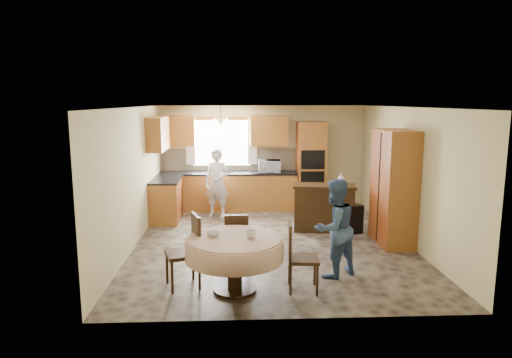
{
  "coord_description": "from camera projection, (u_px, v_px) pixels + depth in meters",
  "views": [
    {
      "loc": [
        -0.67,
        -8.14,
        2.61
      ],
      "look_at": [
        -0.28,
        0.3,
        1.16
      ],
      "focal_mm": 32.0,
      "sensor_mm": 36.0,
      "label": 1
    }
  ],
  "objects": [
    {
      "name": "wall_back",
      "position": [
        262.0,
        157.0,
        11.23
      ],
      "size": [
        5.0,
        0.02,
        2.5
      ],
      "primitive_type": "cube",
      "color": "tan",
      "rests_on": "floor"
    },
    {
      "name": "wall_cab_right",
      "position": [
        269.0,
        130.0,
        10.96
      ],
      "size": [
        0.9,
        0.33,
        0.72
      ],
      "primitive_type": "cube",
      "color": "#AB692A",
      "rests_on": "wall_back"
    },
    {
      "name": "chair_back",
      "position": [
        237.0,
        238.0,
        7.11
      ],
      "size": [
        0.39,
        0.39,
        0.89
      ],
      "rotation": [
        0.0,
        0.0,
        3.15
      ],
      "color": "#36230E",
      "rests_on": "floor"
    },
    {
      "name": "window",
      "position": [
        222.0,
        143.0,
        11.1
      ],
      "size": [
        1.4,
        0.03,
        1.1
      ],
      "primitive_type": "cube",
      "color": "white",
      "rests_on": "wall_back"
    },
    {
      "name": "sideboard",
      "position": [
        324.0,
        209.0,
        9.23
      ],
      "size": [
        1.31,
        0.7,
        0.89
      ],
      "primitive_type": "cube",
      "rotation": [
        0.0,
        0.0,
        -0.15
      ],
      "color": "#36230E",
      "rests_on": "floor"
    },
    {
      "name": "framed_picture",
      "position": [
        381.0,
        140.0,
        9.82
      ],
      "size": [
        0.06,
        0.62,
        0.51
      ],
      "color": "gold",
      "rests_on": "wall_right"
    },
    {
      "name": "curtain_right",
      "position": [
        252.0,
        141.0,
        11.08
      ],
      "size": [
        0.22,
        0.02,
        1.15
      ],
      "primitive_type": "cube",
      "color": "white",
      "rests_on": "wall_back"
    },
    {
      "name": "person_dining",
      "position": [
        334.0,
        228.0,
        6.79
      ],
      "size": [
        0.91,
        0.85,
        1.48
      ],
      "primitive_type": "imported",
      "rotation": [
        0.0,
        0.0,
        3.68
      ],
      "color": "#375078",
      "rests_on": "floor"
    },
    {
      "name": "wall_front",
      "position": [
        293.0,
        219.0,
        5.32
      ],
      "size": [
        5.0,
        0.02,
        2.5
      ],
      "primitive_type": "cube",
      "color": "tan",
      "rests_on": "floor"
    },
    {
      "name": "curtain_left",
      "position": [
        190.0,
        141.0,
        11.01
      ],
      "size": [
        0.22,
        0.02,
        1.15
      ],
      "primitive_type": "cube",
      "color": "white",
      "rests_on": "wall_back"
    },
    {
      "name": "floor",
      "position": [
        272.0,
        243.0,
        8.49
      ],
      "size": [
        5.0,
        6.0,
        0.01
      ],
      "primitive_type": "cube",
      "color": "brown",
      "rests_on": "ground"
    },
    {
      "name": "base_cab_back",
      "position": [
        228.0,
        192.0,
        11.03
      ],
      "size": [
        3.3,
        0.6,
        0.88
      ],
      "primitive_type": "cube",
      "color": "#B67B30",
      "rests_on": "floor"
    },
    {
      "name": "dining_table",
      "position": [
        234.0,
        249.0,
        6.25
      ],
      "size": [
        1.35,
        1.35,
        0.77
      ],
      "color": "#36230E",
      "rests_on": "floor"
    },
    {
      "name": "chair_right",
      "position": [
        298.0,
        253.0,
        6.3
      ],
      "size": [
        0.45,
        0.45,
        0.97
      ],
      "rotation": [
        0.0,
        0.0,
        1.49
      ],
      "color": "#36230E",
      "rests_on": "floor"
    },
    {
      "name": "backsplash",
      "position": [
        228.0,
        160.0,
        11.19
      ],
      "size": [
        3.3,
        0.02,
        0.55
      ],
      "primitive_type": "cube",
      "color": "#C3AE89",
      "rests_on": "wall_back"
    },
    {
      "name": "bowl_table",
      "position": [
        213.0,
        234.0,
        6.29
      ],
      "size": [
        0.23,
        0.23,
        0.06
      ],
      "primitive_type": "imported",
      "rotation": [
        0.0,
        0.0,
        -0.27
      ],
      "color": "#B2B2B2",
      "rests_on": "dining_table"
    },
    {
      "name": "oven_lower",
      "position": [
        313.0,
        181.0,
        10.75
      ],
      "size": [
        0.56,
        0.01,
        0.45
      ],
      "primitive_type": "cube",
      "color": "black",
      "rests_on": "oven_tower"
    },
    {
      "name": "wall_cab_side",
      "position": [
        158.0,
        134.0,
        9.83
      ],
      "size": [
        0.33,
        1.2,
        0.72
      ],
      "primitive_type": "cube",
      "color": "#AB692A",
      "rests_on": "wall_left"
    },
    {
      "name": "ceiling",
      "position": [
        273.0,
        107.0,
        8.06
      ],
      "size": [
        5.0,
        6.0,
        0.01
      ],
      "primitive_type": "cube",
      "color": "white",
      "rests_on": "wall_back"
    },
    {
      "name": "wall_right",
      "position": [
        408.0,
        176.0,
        8.39
      ],
      "size": [
        0.02,
        6.0,
        2.5
      ],
      "primitive_type": "cube",
      "color": "tan",
      "rests_on": "floor"
    },
    {
      "name": "chair_left",
      "position": [
        188.0,
        247.0,
        6.44
      ],
      "size": [
        0.57,
        0.57,
        1.03
      ],
      "rotation": [
        0.0,
        0.0,
        -1.25
      ],
      "color": "#36230E",
      "rests_on": "floor"
    },
    {
      "name": "microwave",
      "position": [
        269.0,
        166.0,
        10.92
      ],
      "size": [
        0.53,
        0.36,
        0.29
      ],
      "primitive_type": "imported",
      "rotation": [
        0.0,
        0.0,
        -0.01
      ],
      "color": "silver",
      "rests_on": "counter_back"
    },
    {
      "name": "counter_back",
      "position": [
        228.0,
        173.0,
        10.95
      ],
      "size": [
        3.3,
        0.64,
        0.04
      ],
      "primitive_type": "cube",
      "color": "black",
      "rests_on": "base_cab_back"
    },
    {
      "name": "cupboard",
      "position": [
        394.0,
        187.0,
        8.31
      ],
      "size": [
        0.55,
        1.1,
        2.1
      ],
      "primitive_type": "cube",
      "color": "#B67B30",
      "rests_on": "floor"
    },
    {
      "name": "oven_upper",
      "position": [
        313.0,
        160.0,
        10.66
      ],
      "size": [
        0.56,
        0.01,
        0.45
      ],
      "primitive_type": "cube",
      "color": "black",
      "rests_on": "oven_tower"
    },
    {
      "name": "bowl_sideboard",
      "position": [
        305.0,
        186.0,
        9.14
      ],
      "size": [
        0.3,
        0.3,
        0.06
      ],
      "primitive_type": "imported",
      "rotation": [
        0.0,
        0.0,
        0.26
      ],
      "color": "#B2B2B2",
      "rests_on": "sideboard"
    },
    {
      "name": "wall_left",
      "position": [
        133.0,
        178.0,
        8.16
      ],
      "size": [
        0.02,
        6.0,
        2.5
      ],
      "primitive_type": "cube",
      "color": "tan",
      "rests_on": "floor"
    },
    {
      "name": "counter_left",
      "position": [
        166.0,
        180.0,
        10.01
      ],
      "size": [
        0.64,
        1.2,
        0.04
      ],
      "primitive_type": "cube",
      "color": "black",
      "rests_on": "base_cab_left"
    },
    {
      "name": "wall_cab_left",
      "position": [
        177.0,
        131.0,
        10.86
      ],
      "size": [
        0.85,
        0.33,
        0.72
      ],
      "primitive_type": "cube",
      "color": "#AB692A",
      "rests_on": "wall_back"
    },
    {
      "name": "cup_table",
      "position": [
        251.0,
        234.0,
        6.19
      ],
      "size": [
        0.15,
        0.15,
        0.11
      ],
      "primitive_type": "imported",
      "rotation": [
        0.0,
        0.0,
        0.09
      ],
      "color": "#B2B2B2",
      "rests_on": "dining_table"
    },
    {
      "name": "bottle_sideboard",
      "position": [
        341.0,
        180.0,
        9.15
      ],
      "size": [
        0.14,
        0.14,
        0.31
      ],
      "primitive_type": "imported",
      "rotation": [
        0.0,
        0.0,
        -0.23
      ],
      "color": "silver",
      "rests_on": "sideboard"
    },
    {
      "name": "space_heater",
      "position": [
        351.0,
        219.0,
        9.1
      ],
      "size": [
        0.48,
        0.38,
        0.58
      ],
      "primitive_type": "cube",
      "rotation": [
        0.0,
        0.0,
        0.24
      ],
      "color": "black",
      "rests_on": "floor"
    },
    {
      "name": "oven_tower",
      "position": [
        311.0,
        166.0,
        11.01
      ],
      "size": [
        0.66,
        0.62,
        2.12
      ],
      "primitive_type": "cube",
      "color": "#B67B30",
      "rests_on": "floor"
    },
    {
      "name": "person_sink",
      "position": [
        217.0,
        183.0,
        10.29
      ],
      "size": [
        0.66,
        0.54,
        1.56
      ],
      "primitive_type": "imported",
      "rotation": [
        0.0,
        0.0,
        -0.32
      ],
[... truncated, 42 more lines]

